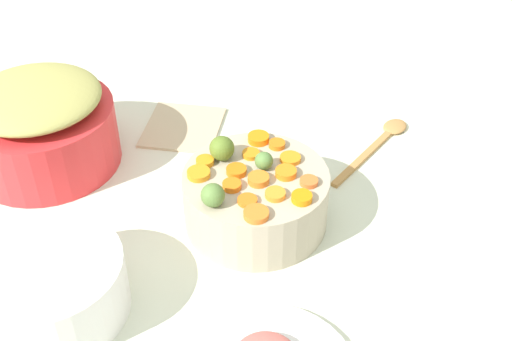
{
  "coord_description": "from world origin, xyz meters",
  "views": [
    {
      "loc": [
        0.31,
        -0.73,
        0.78
      ],
      "look_at": [
        -0.03,
        0.0,
        0.13
      ],
      "focal_mm": 45.61,
      "sensor_mm": 36.0,
      "label": 1
    }
  ],
  "objects_px": {
    "metal_pot": "(43,136)",
    "serving_bowl_carrots": "(256,198)",
    "casserole_dish": "(52,287)",
    "wooden_spoon": "(382,139)"
  },
  "relations": [
    {
      "from": "wooden_spoon",
      "to": "metal_pot",
      "type": "bearing_deg",
      "value": -149.42
    },
    {
      "from": "wooden_spoon",
      "to": "casserole_dish",
      "type": "bearing_deg",
      "value": -117.3
    },
    {
      "from": "wooden_spoon",
      "to": "serving_bowl_carrots",
      "type": "bearing_deg",
      "value": -112.46
    },
    {
      "from": "serving_bowl_carrots",
      "to": "metal_pot",
      "type": "relative_size",
      "value": 0.88
    },
    {
      "from": "serving_bowl_carrots",
      "to": "casserole_dish",
      "type": "bearing_deg",
      "value": -121.99
    },
    {
      "from": "serving_bowl_carrots",
      "to": "wooden_spoon",
      "type": "xyz_separation_m",
      "value": [
        0.13,
        0.31,
        -0.04
      ]
    },
    {
      "from": "serving_bowl_carrots",
      "to": "metal_pot",
      "type": "distance_m",
      "value": 0.43
    },
    {
      "from": "metal_pot",
      "to": "serving_bowl_carrots",
      "type": "bearing_deg",
      "value": 2.17
    },
    {
      "from": "metal_pot",
      "to": "casserole_dish",
      "type": "bearing_deg",
      "value": -49.18
    },
    {
      "from": "metal_pot",
      "to": "wooden_spoon",
      "type": "distance_m",
      "value": 0.65
    }
  ]
}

